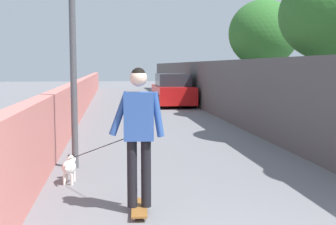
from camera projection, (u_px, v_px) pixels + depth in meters
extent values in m
plane|color=slate|center=(149.00, 116.00, 17.09)|extent=(80.00, 80.00, 0.00)
cube|color=#CC726B|center=(74.00, 104.00, 14.72)|extent=(48.00, 0.30, 1.36)
cube|color=#4C4C4C|center=(232.00, 91.00, 15.34)|extent=(48.00, 0.30, 2.11)
cylinder|color=brown|center=(262.00, 86.00, 16.50)|extent=(0.31, 0.31, 2.33)
ellipsoid|color=#2D6628|center=(263.00, 33.00, 16.30)|extent=(2.53, 2.53, 2.43)
cylinder|color=#473523|center=(333.00, 96.00, 11.06)|extent=(0.30, 0.30, 2.32)
ellipsoid|color=#2D6628|center=(336.00, 15.00, 10.85)|extent=(2.75, 2.75, 2.29)
cylinder|color=#4C4C51|center=(73.00, 70.00, 8.26)|extent=(0.12, 0.12, 3.67)
cube|color=brown|center=(139.00, 207.00, 5.85)|extent=(0.81, 0.25, 0.02)
cylinder|color=beige|center=(134.00, 204.00, 6.13)|extent=(0.06, 0.03, 0.06)
cylinder|color=beige|center=(145.00, 204.00, 6.13)|extent=(0.06, 0.03, 0.06)
cylinder|color=beige|center=(134.00, 218.00, 5.57)|extent=(0.06, 0.03, 0.06)
cylinder|color=beige|center=(145.00, 218.00, 5.58)|extent=(0.06, 0.03, 0.06)
cylinder|color=black|center=(132.00, 174.00, 5.80)|extent=(0.14, 0.14, 0.88)
cylinder|color=black|center=(146.00, 174.00, 5.81)|extent=(0.14, 0.14, 0.88)
cube|color=#2D5199|center=(139.00, 116.00, 5.72)|extent=(0.24, 0.39, 0.62)
cylinder|color=#2D5199|center=(120.00, 114.00, 5.71)|extent=(0.11, 0.29, 0.58)
cylinder|color=#2D5199|center=(157.00, 114.00, 5.74)|extent=(0.10, 0.18, 0.59)
sphere|color=beige|center=(138.00, 78.00, 5.67)|extent=(0.22, 0.22, 0.22)
sphere|color=black|center=(138.00, 75.00, 5.67)|extent=(0.19, 0.19, 0.19)
ellipsoid|color=white|center=(69.00, 167.00, 7.30)|extent=(0.40, 0.24, 0.22)
sphere|color=white|center=(71.00, 160.00, 7.55)|extent=(0.15, 0.15, 0.15)
cone|color=black|center=(69.00, 155.00, 7.54)|extent=(0.05, 0.05, 0.06)
cone|color=black|center=(74.00, 155.00, 7.54)|extent=(0.05, 0.05, 0.06)
cylinder|color=white|center=(67.00, 176.00, 7.44)|extent=(0.04, 0.04, 0.18)
cylinder|color=white|center=(74.00, 176.00, 7.45)|extent=(0.04, 0.04, 0.18)
cylinder|color=white|center=(64.00, 180.00, 7.19)|extent=(0.04, 0.04, 0.18)
cylinder|color=white|center=(72.00, 180.00, 7.20)|extent=(0.04, 0.04, 0.18)
cylinder|color=white|center=(66.00, 166.00, 7.05)|extent=(0.14, 0.04, 0.13)
cylinder|color=black|center=(100.00, 148.00, 6.52)|extent=(1.64, 1.06, 0.66)
cube|color=#B71414|center=(173.00, 94.00, 21.60)|extent=(4.08, 1.70, 0.80)
cube|color=#262B33|center=(173.00, 80.00, 21.53)|extent=(2.12, 1.50, 0.60)
cylinder|color=black|center=(154.00, 97.00, 22.78)|extent=(0.64, 0.22, 0.64)
cylinder|color=black|center=(185.00, 97.00, 22.97)|extent=(0.64, 0.22, 0.64)
cylinder|color=black|center=(159.00, 101.00, 20.28)|extent=(0.64, 0.22, 0.64)
cylinder|color=black|center=(194.00, 101.00, 20.48)|extent=(0.64, 0.22, 0.64)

